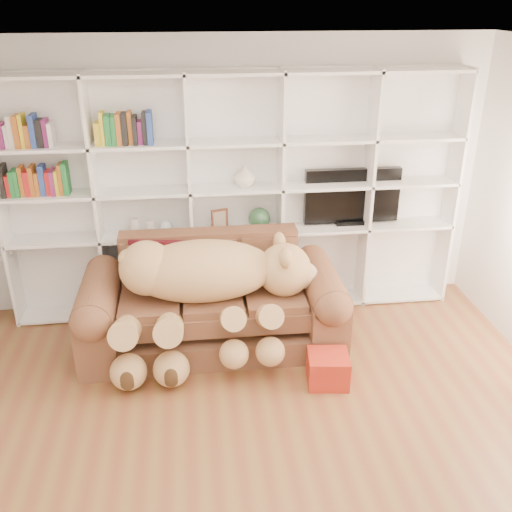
{
  "coord_description": "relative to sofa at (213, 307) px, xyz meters",
  "views": [
    {
      "loc": [
        -0.43,
        -2.96,
        3.01
      ],
      "look_at": [
        0.12,
        1.63,
        0.88
      ],
      "focal_mm": 40.0,
      "sensor_mm": 36.0,
      "label": 1
    }
  ],
  "objects": [
    {
      "name": "gift_box",
      "position": [
        0.93,
        -0.74,
        -0.24
      ],
      "size": [
        0.37,
        0.35,
        0.27
      ],
      "primitive_type": "cube",
      "rotation": [
        0.0,
        0.0,
        -0.12
      ],
      "color": "#B22817",
      "rests_on": "floor"
    },
    {
      "name": "figurine_tall",
      "position": [
        -0.71,
        0.66,
        0.57
      ],
      "size": [
        0.1,
        0.1,
        0.16
      ],
      "primitive_type": "cylinder",
      "rotation": [
        0.0,
        0.0,
        0.17
      ],
      "color": "silver",
      "rests_on": "bookshelf"
    },
    {
      "name": "picture_frame",
      "position": [
        0.12,
        0.66,
        0.61
      ],
      "size": [
        0.17,
        0.08,
        0.21
      ],
      "primitive_type": "cube",
      "rotation": [
        0.0,
        0.0,
        0.32
      ],
      "color": "#57301D",
      "rests_on": "bookshelf"
    },
    {
      "name": "tv",
      "position": [
        1.46,
        0.71,
        0.77
      ],
      "size": [
        0.97,
        0.18,
        0.57
      ],
      "color": "black",
      "rests_on": "bookshelf"
    },
    {
      "name": "teddy_bear",
      "position": [
        -0.06,
        -0.2,
        0.33
      ],
      "size": [
        1.85,
        0.99,
        1.07
      ],
      "rotation": [
        0.0,
        0.0,
        0.07
      ],
      "color": "#DBB26D",
      "rests_on": "sofa"
    },
    {
      "name": "snow_globe",
      "position": [
        -0.4,
        0.66,
        0.56
      ],
      "size": [
        0.12,
        0.12,
        0.12
      ],
      "primitive_type": "sphere",
      "color": "silver",
      "rests_on": "bookshelf"
    },
    {
      "name": "floor",
      "position": [
        0.29,
        -1.65,
        -0.37
      ],
      "size": [
        5.0,
        5.0,
        0.0
      ],
      "primitive_type": "plane",
      "color": "brown",
      "rests_on": "ground"
    },
    {
      "name": "green_vase",
      "position": [
        0.52,
        0.66,
        0.6
      ],
      "size": [
        0.22,
        0.22,
        0.22
      ],
      "primitive_type": "sphere",
      "color": "#32623B",
      "rests_on": "bookshelf"
    },
    {
      "name": "shelf_vase",
      "position": [
        0.38,
        0.66,
        1.05
      ],
      "size": [
        0.24,
        0.24,
        0.21
      ],
      "primitive_type": "imported",
      "rotation": [
        0.0,
        0.0,
        0.2
      ],
      "color": "white",
      "rests_on": "bookshelf"
    },
    {
      "name": "ceiling",
      "position": [
        0.29,
        -1.65,
        2.33
      ],
      "size": [
        5.0,
        5.0,
        0.0
      ],
      "primitive_type": "plane",
      "rotation": [
        3.14,
        0.0,
        0.0
      ],
      "color": "white",
      "rests_on": "wall_back"
    },
    {
      "name": "throw_pillow",
      "position": [
        -0.49,
        0.16,
        0.37
      ],
      "size": [
        0.53,
        0.38,
        0.5
      ],
      "primitive_type": "cube",
      "rotation": [
        -0.24,
        0.0,
        -0.26
      ],
      "color": "#510D1A",
      "rests_on": "sofa"
    },
    {
      "name": "bookshelf",
      "position": [
        0.05,
        0.72,
        0.93
      ],
      "size": [
        4.43,
        0.35,
        2.4
      ],
      "color": "white",
      "rests_on": "floor"
    },
    {
      "name": "sofa",
      "position": [
        0.0,
        0.0,
        0.0
      ],
      "size": [
        2.36,
        1.02,
        0.99
      ],
      "color": "brown",
      "rests_on": "floor"
    },
    {
      "name": "figurine_short",
      "position": [
        -0.55,
        0.66,
        0.56
      ],
      "size": [
        0.09,
        0.09,
        0.13
      ],
      "primitive_type": "cylinder",
      "rotation": [
        0.0,
        0.0,
        0.18
      ],
      "color": "silver",
      "rests_on": "bookshelf"
    },
    {
      "name": "wall_back",
      "position": [
        0.29,
        0.85,
        0.98
      ],
      "size": [
        5.0,
        0.02,
        2.7
      ],
      "primitive_type": "cube",
      "color": "white",
      "rests_on": "floor"
    }
  ]
}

